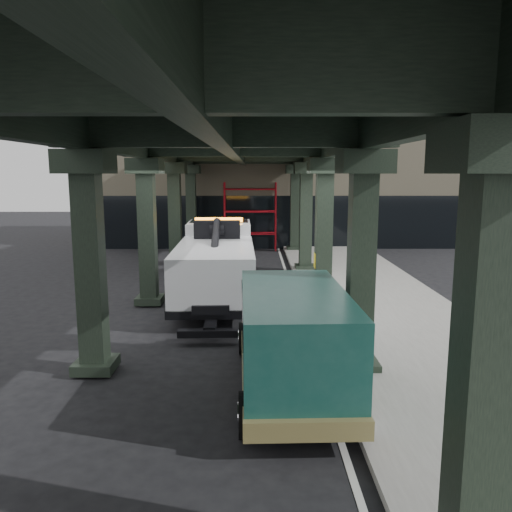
{
  "coord_description": "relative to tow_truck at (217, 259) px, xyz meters",
  "views": [
    {
      "loc": [
        0.22,
        -14.86,
        4.5
      ],
      "look_at": [
        0.29,
        2.06,
        1.7
      ],
      "focal_mm": 35.0,
      "sensor_mm": 36.0,
      "label": 1
    }
  ],
  "objects": [
    {
      "name": "sidewalk",
      "position": [
        5.62,
        -1.05,
        -1.35
      ],
      "size": [
        5.0,
        40.0,
        0.15
      ],
      "primitive_type": "cube",
      "color": "gray",
      "rests_on": "ground"
    },
    {
      "name": "towed_van",
      "position": [
        2.12,
        -8.12,
        -0.22
      ],
      "size": [
        2.35,
        5.56,
        2.23
      ],
      "rotation": [
        0.0,
        0.0,
        0.03
      ],
      "color": "#13473E",
      "rests_on": "ground"
    },
    {
      "name": "building",
      "position": [
        3.12,
        16.95,
        2.58
      ],
      "size": [
        22.0,
        10.0,
        8.0
      ],
      "primitive_type": "cube",
      "color": "#C6B793",
      "rests_on": "ground"
    },
    {
      "name": "tow_truck",
      "position": [
        0.0,
        0.0,
        0.0
      ],
      "size": [
        2.88,
        8.97,
        2.91
      ],
      "rotation": [
        0.0,
        0.0,
        0.03
      ],
      "color": "black",
      "rests_on": "ground"
    },
    {
      "name": "ground",
      "position": [
        1.12,
        -3.05,
        -1.42
      ],
      "size": [
        90.0,
        90.0,
        0.0
      ],
      "primitive_type": "plane",
      "color": "black",
      "rests_on": "ground"
    },
    {
      "name": "viaduct",
      "position": [
        0.72,
        -1.05,
        4.04
      ],
      "size": [
        7.4,
        32.0,
        6.4
      ],
      "color": "black",
      "rests_on": "ground"
    },
    {
      "name": "lane_stripe",
      "position": [
        2.82,
        -1.05,
        -1.42
      ],
      "size": [
        0.12,
        38.0,
        0.01
      ],
      "primitive_type": "cube",
      "color": "silver",
      "rests_on": "ground"
    },
    {
      "name": "scaffolding",
      "position": [
        1.12,
        11.6,
        0.69
      ],
      "size": [
        3.08,
        0.88,
        4.0
      ],
      "color": "red",
      "rests_on": "ground"
    }
  ]
}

